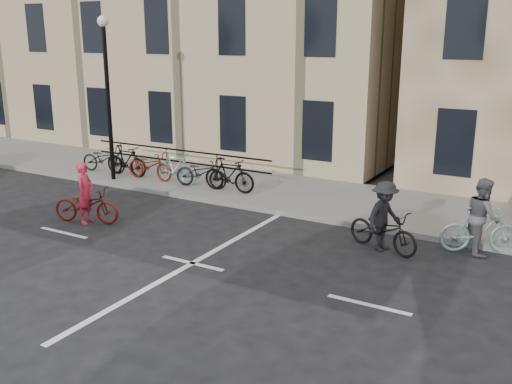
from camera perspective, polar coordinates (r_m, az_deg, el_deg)
The scene contains 9 objects.
ground at distance 12.59m, azimuth -6.37°, elevation -7.11°, with size 120.00×120.00×0.00m, color black.
sidewalk at distance 19.43m, azimuth -5.43°, elevation 1.18°, with size 46.00×4.00×0.15m, color slate.
building_west at distance 27.46m, azimuth -5.77°, elevation 15.95°, with size 20.00×10.00×10.00m, color tan.
lamp_post at distance 19.29m, azimuth -14.69°, elevation 10.94°, with size 0.36×0.36×5.28m.
bollard_east at distance 14.33m, azimuth 20.75°, elevation -2.69°, with size 0.14×0.14×0.90m, color black.
parked_bikes at distance 19.10m, azimuth -9.39°, elevation 2.57°, with size 7.25×1.23×1.05m.
cyclist_pink at distance 15.68m, azimuth -16.63°, elevation -0.97°, with size 1.93×1.14×1.63m.
cyclist_grey at distance 13.83m, azimuth 21.62°, elevation -2.93°, with size 1.86×1.23×1.75m.
cyclist_dark at distance 13.39m, azimuth 12.65°, elevation -3.08°, with size 1.95×1.20×1.64m.
Camera 1 is at (7.00, -9.32, 4.76)m, focal length 40.00 mm.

